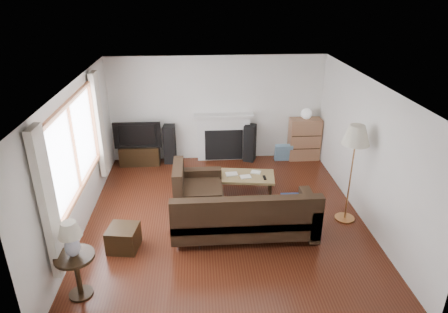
{
  "coord_description": "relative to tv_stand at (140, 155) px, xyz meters",
  "views": [
    {
      "loc": [
        -0.46,
        -6.28,
        4.03
      ],
      "look_at": [
        0.0,
        0.3,
        1.1
      ],
      "focal_mm": 32.0,
      "sensor_mm": 36.0,
      "label": 1
    }
  ],
  "objects": [
    {
      "name": "room",
      "position": [
        1.85,
        -2.5,
        1.02
      ],
      "size": [
        5.1,
        5.6,
        2.54
      ],
      "color": "#481D10",
      "rests_on": "ground"
    },
    {
      "name": "window",
      "position": [
        -0.6,
        -2.7,
        1.32
      ],
      "size": [
        0.12,
        2.74,
        1.54
      ],
      "primitive_type": "cube",
      "color": "#945736",
      "rests_on": "room"
    },
    {
      "name": "curtain_near",
      "position": [
        -0.55,
        -4.22,
        1.17
      ],
      "size": [
        0.1,
        0.35,
        2.1
      ],
      "primitive_type": "cube",
      "color": "silver",
      "rests_on": "room"
    },
    {
      "name": "curtain_far",
      "position": [
        -0.55,
        -1.18,
        1.17
      ],
      "size": [
        0.1,
        0.35,
        2.1
      ],
      "primitive_type": "cube",
      "color": "silver",
      "rests_on": "room"
    },
    {
      "name": "fireplace",
      "position": [
        2.0,
        0.14,
        0.34
      ],
      "size": [
        1.4,
        0.26,
        1.15
      ],
      "primitive_type": "cube",
      "color": "white",
      "rests_on": "room"
    },
    {
      "name": "tv_stand",
      "position": [
        0.0,
        0.0,
        0.0
      ],
      "size": [
        0.93,
        0.42,
        0.46
      ],
      "primitive_type": "cube",
      "color": "black",
      "rests_on": "ground"
    },
    {
      "name": "television",
      "position": [
        0.0,
        0.0,
        0.54
      ],
      "size": [
        1.08,
        0.14,
        0.62
      ],
      "primitive_type": "imported",
      "color": "black",
      "rests_on": "tv_stand"
    },
    {
      "name": "speaker_left",
      "position": [
        0.71,
        0.05,
        0.23
      ],
      "size": [
        0.29,
        0.33,
        0.93
      ],
      "primitive_type": "cube",
      "rotation": [
        0.0,
        0.0,
        -0.1
      ],
      "color": "black",
      "rests_on": "ground"
    },
    {
      "name": "speaker_right",
      "position": [
        2.62,
        0.03,
        0.22
      ],
      "size": [
        0.34,
        0.37,
        0.9
      ],
      "primitive_type": "cube",
      "rotation": [
        0.0,
        0.0,
        -0.38
      ],
      "color": "black",
      "rests_on": "ground"
    },
    {
      "name": "bookshelf",
      "position": [
        3.95,
        0.03,
        0.28
      ],
      "size": [
        0.74,
        0.35,
        1.02
      ],
      "primitive_type": "cube",
      "color": "#936344",
      "rests_on": "ground"
    },
    {
      "name": "globe_lamp",
      "position": [
        3.95,
        0.03,
        0.92
      ],
      "size": [
        0.25,
        0.25,
        0.25
      ],
      "primitive_type": "sphere",
      "color": "white",
      "rests_on": "bookshelf"
    },
    {
      "name": "sectional_sofa",
      "position": [
        2.13,
        -3.05,
        0.19
      ],
      "size": [
        2.64,
        1.93,
        0.85
      ],
      "primitive_type": "cube",
      "color": "black",
      "rests_on": "ground"
    },
    {
      "name": "coffee_table",
      "position": [
        2.3,
        -1.69,
        -0.0
      ],
      "size": [
        1.24,
        0.78,
        0.45
      ],
      "primitive_type": "cube",
      "rotation": [
        0.0,
        0.0,
        -0.13
      ],
      "color": "olive",
      "rests_on": "ground"
    },
    {
      "name": "footstool",
      "position": [
        0.13,
        -3.31,
        -0.03
      ],
      "size": [
        0.53,
        0.53,
        0.39
      ],
      "primitive_type": "cube",
      "rotation": [
        0.0,
        0.0,
        -0.16
      ],
      "color": "black",
      "rests_on": "ground"
    },
    {
      "name": "floor_lamp",
      "position": [
        4.03,
        -2.71,
        0.68
      ],
      "size": [
        0.56,
        0.56,
        1.82
      ],
      "primitive_type": "cube",
      "rotation": [
        0.0,
        0.0,
        0.23
      ],
      "color": "#A96D3A",
      "rests_on": "ground"
    },
    {
      "name": "side_table",
      "position": [
        -0.3,
        -4.34,
        0.1
      ],
      "size": [
        0.54,
        0.54,
        0.67
      ],
      "primitive_type": "cube",
      "color": "black",
      "rests_on": "ground"
    },
    {
      "name": "table_lamp",
      "position": [
        -0.3,
        -4.34,
        0.69
      ],
      "size": [
        0.32,
        0.32,
        0.51
      ],
      "primitive_type": "cube",
      "color": "silver",
      "rests_on": "side_table"
    }
  ]
}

